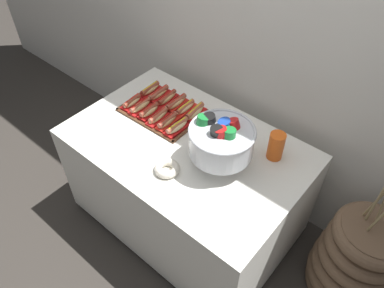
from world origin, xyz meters
The scene contains 20 objects.
ground_plane centered at (0.00, 0.00, 0.00)m, with size 10.00×10.00×0.00m, color #38332D.
back_wall centered at (0.00, 0.59, 1.30)m, with size 6.00×0.10×2.60m, color silver.
buffet_table centered at (0.00, 0.00, 0.39)m, with size 1.38×0.89×0.75m.
floor_vase centered at (1.05, 0.25, 0.30)m, with size 0.48×0.48×1.15m.
serving_tray centered at (-0.29, 0.12, 0.75)m, with size 0.49×0.37×0.01m.
hot_dog_0 centered at (-0.48, 0.03, 0.78)m, with size 0.08×0.16×0.06m.
hot_dog_1 centered at (-0.41, 0.03, 0.78)m, with size 0.07×0.17×0.06m.
hot_dog_2 centered at (-0.33, 0.04, 0.78)m, with size 0.07×0.16×0.06m.
hot_dog_3 centered at (-0.26, 0.04, 0.78)m, with size 0.07×0.18×0.06m.
hot_dog_4 centered at (-0.18, 0.04, 0.79)m, with size 0.06×0.16×0.06m.
hot_dog_5 centered at (-0.11, 0.04, 0.78)m, with size 0.07×0.18×0.06m.
hot_dog_6 centered at (-0.48, 0.20, 0.78)m, with size 0.07×0.17×0.06m.
hot_dog_7 centered at (-0.41, 0.20, 0.78)m, with size 0.06×0.18×0.06m.
hot_dog_8 centered at (-0.33, 0.20, 0.78)m, with size 0.07×0.18×0.06m.
hot_dog_9 centered at (-0.26, 0.20, 0.78)m, with size 0.07×0.18×0.06m.
hot_dog_10 centered at (-0.18, 0.20, 0.78)m, with size 0.07×0.17×0.06m.
hot_dog_11 centered at (-0.11, 0.21, 0.79)m, with size 0.08×0.18×0.07m.
punch_bowl centered at (0.24, 0.00, 0.92)m, with size 0.35×0.35×0.29m.
cup_stack centered at (0.44, 0.23, 0.83)m, with size 0.09×0.09×0.16m.
donut centered at (0.06, -0.23, 0.77)m, with size 0.14×0.14×0.04m.
Camera 1 is at (1.01, -1.14, 2.24)m, focal length 34.84 mm.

